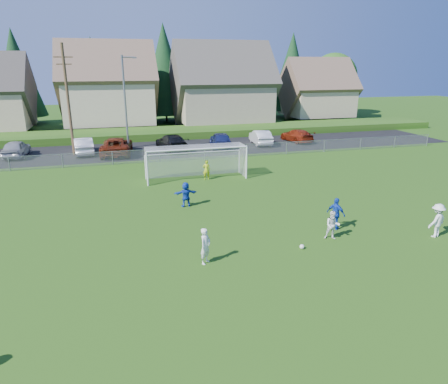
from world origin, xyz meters
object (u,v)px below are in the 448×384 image
at_px(goalkeeper, 206,170).
at_px(car_a, 16,149).
at_px(player_white_b, 332,225).
at_px(player_white_c, 437,221).
at_px(car_c, 117,146).
at_px(soccer_ball, 302,247).
at_px(car_d, 172,142).
at_px(car_g, 297,135).
at_px(car_f, 261,137).
at_px(soccer_goal, 195,157).
at_px(car_b, 84,146).
at_px(player_blue_a, 336,214).
at_px(car_e, 221,140).
at_px(player_white_a, 205,246).
at_px(player_blue_b, 186,194).

relative_size(goalkeeper, car_a, 0.33).
distance_m(player_white_b, player_white_c, 5.22).
bearing_deg(car_a, goalkeeper, 143.82).
distance_m(goalkeeper, car_c, 12.43).
bearing_deg(player_white_c, soccer_ball, -19.67).
bearing_deg(car_c, car_a, -3.14).
xyz_separation_m(player_white_b, car_d, (-4.53, 23.28, 0.07)).
distance_m(car_c, car_g, 19.39).
distance_m(soccer_ball, car_a, 29.99).
distance_m(car_a, car_d, 14.33).
relative_size(player_white_b, car_f, 0.32).
relative_size(car_f, soccer_goal, 0.62).
relative_size(goalkeeper, soccer_goal, 0.20).
relative_size(player_white_b, goalkeeper, 0.97).
bearing_deg(car_b, soccer_ball, 108.05).
bearing_deg(car_f, player_blue_a, 85.72).
relative_size(soccer_ball, car_c, 0.04).
bearing_deg(soccer_ball, player_white_c, -3.88).
bearing_deg(car_f, car_b, 6.52).
relative_size(car_c, car_e, 1.22).
xyz_separation_m(player_white_a, car_f, (11.63, 24.69, -0.05)).
relative_size(car_c, car_f, 1.28).
height_order(player_blue_b, car_f, player_blue_b).
distance_m(player_blue_a, car_d, 22.86).
bearing_deg(soccer_ball, car_a, 124.40).
distance_m(player_white_c, car_g, 25.74).
relative_size(car_b, car_f, 1.04).
bearing_deg(player_white_a, player_white_b, -37.61).
bearing_deg(car_f, car_c, 10.93).
bearing_deg(car_g, player_blue_b, 41.40).
height_order(player_blue_a, soccer_goal, soccer_goal).
relative_size(player_white_b, player_white_c, 0.84).
bearing_deg(goalkeeper, player_blue_a, 117.42).
xyz_separation_m(car_e, soccer_goal, (-4.74, -10.59, 0.81)).
distance_m(car_a, soccer_goal, 18.62).
relative_size(player_white_b, car_d, 0.27).
relative_size(player_white_c, goalkeeper, 1.15).
distance_m(soccer_ball, goalkeeper, 12.74).
distance_m(player_white_c, car_c, 28.12).
bearing_deg(car_b, car_c, 153.33).
distance_m(player_white_b, car_b, 27.12).
bearing_deg(soccer_goal, car_a, 141.55).
distance_m(player_blue_a, car_c, 24.13).
height_order(player_white_a, car_f, player_white_a).
distance_m(player_white_c, goalkeeper, 15.70).
relative_size(goalkeeper, car_f, 0.33).
bearing_deg(car_g, soccer_ball, 58.14).
xyz_separation_m(player_blue_b, car_e, (6.55, 16.56, 0.06)).
relative_size(player_blue_a, soccer_goal, 0.23).
distance_m(goalkeeper, car_d, 11.34).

